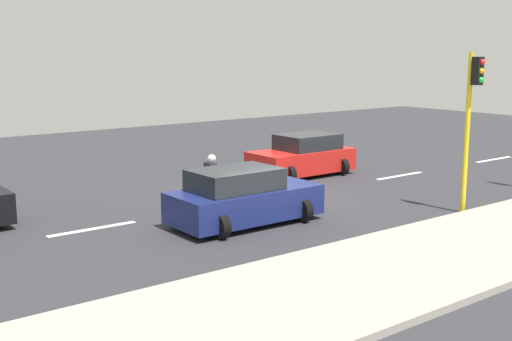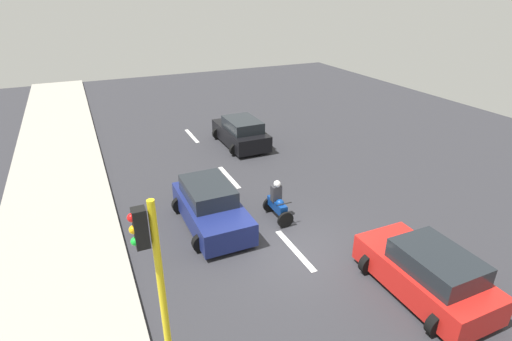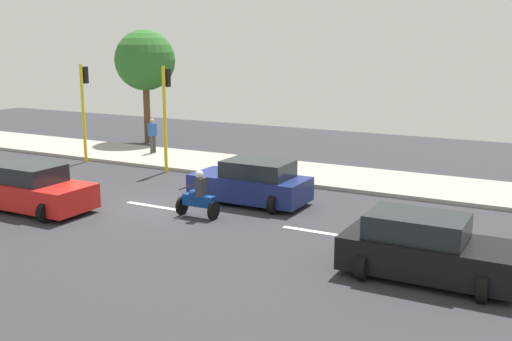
{
  "view_description": "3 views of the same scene",
  "coord_description": "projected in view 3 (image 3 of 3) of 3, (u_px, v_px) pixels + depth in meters",
  "views": [
    {
      "loc": [
        15.62,
        -12.66,
        4.56
      ],
      "look_at": [
        1.71,
        -1.98,
        1.34
      ],
      "focal_mm": 46.21,
      "sensor_mm": 36.0,
      "label": 1
    },
    {
      "loc": [
        5.56,
        9.23,
        7.77
      ],
      "look_at": [
        -0.2,
        -3.52,
        1.34
      ],
      "focal_mm": 28.06,
      "sensor_mm": 36.0,
      "label": 2
    },
    {
      "loc": [
        -15.78,
        -12.39,
        5.45
      ],
      "look_at": [
        0.84,
        -3.4,
        1.44
      ],
      "focal_mm": 42.48,
      "sensor_mm": 36.0,
      "label": 3
    }
  ],
  "objects": [
    {
      "name": "pedestrian_near_signal",
      "position": [
        153.0,
        134.0,
        29.48
      ],
      "size": [
        0.4,
        0.24,
        1.69
      ],
      "color": "#3F3F3F",
      "rests_on": "sidewalk"
    },
    {
      "name": "lane_stripe_north",
      "position": [
        320.0,
        233.0,
        17.68
      ],
      "size": [
        0.2,
        2.4,
        0.01
      ],
      "primitive_type": "cube",
      "color": "white",
      "rests_on": "ground"
    },
    {
      "name": "lane_stripe_south",
      "position": [
        31.0,
        187.0,
        23.27
      ],
      "size": [
        0.2,
        2.4,
        0.01
      ],
      "primitive_type": "cube",
      "color": "white",
      "rests_on": "ground"
    },
    {
      "name": "lane_stripe_mid",
      "position": [
        156.0,
        207.0,
        20.48
      ],
      "size": [
        0.2,
        2.4,
        0.01
      ],
      "primitive_type": "cube",
      "color": "white",
      "rests_on": "ground"
    },
    {
      "name": "traffic_light_corner",
      "position": [
        166.0,
        104.0,
        25.48
      ],
      "size": [
        0.49,
        0.24,
        4.5
      ],
      "color": "yellow",
      "rests_on": "ground"
    },
    {
      "name": "car_black",
      "position": [
        426.0,
        249.0,
        14.17
      ],
      "size": [
        2.25,
        4.04,
        1.52
      ],
      "color": "black",
      "rests_on": "ground"
    },
    {
      "name": "sidewalk",
      "position": [
        255.0,
        168.0,
        26.48
      ],
      "size": [
        4.0,
        60.0,
        0.15
      ],
      "primitive_type": "cube",
      "color": "#9E998E",
      "rests_on": "ground"
    },
    {
      "name": "car_red",
      "position": [
        35.0,
        190.0,
        19.89
      ],
      "size": [
        2.25,
        3.87,
        1.52
      ],
      "color": "red",
      "rests_on": "ground"
    },
    {
      "name": "traffic_light_midblock",
      "position": [
        84.0,
        99.0,
        27.63
      ],
      "size": [
        0.49,
        0.24,
        4.5
      ],
      "color": "yellow",
      "rests_on": "ground"
    },
    {
      "name": "ground_plane",
      "position": [
        156.0,
        208.0,
        20.49
      ],
      "size": [
        40.0,
        60.0,
        0.1
      ],
      "primitive_type": "cube",
      "color": "#2D2D33"
    },
    {
      "name": "motorcycle",
      "position": [
        198.0,
        198.0,
        19.11
      ],
      "size": [
        0.6,
        1.3,
        1.53
      ],
      "color": "black",
      "rests_on": "ground"
    },
    {
      "name": "street_tree_north",
      "position": [
        145.0,
        61.0,
        32.75
      ],
      "size": [
        3.27,
        3.27,
        6.15
      ],
      "color": "brown",
      "rests_on": "ground"
    },
    {
      "name": "car_dark_blue",
      "position": [
        251.0,
        183.0,
        20.8
      ],
      "size": [
        2.22,
        4.06,
        1.52
      ],
      "color": "navy",
      "rests_on": "ground"
    }
  ]
}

